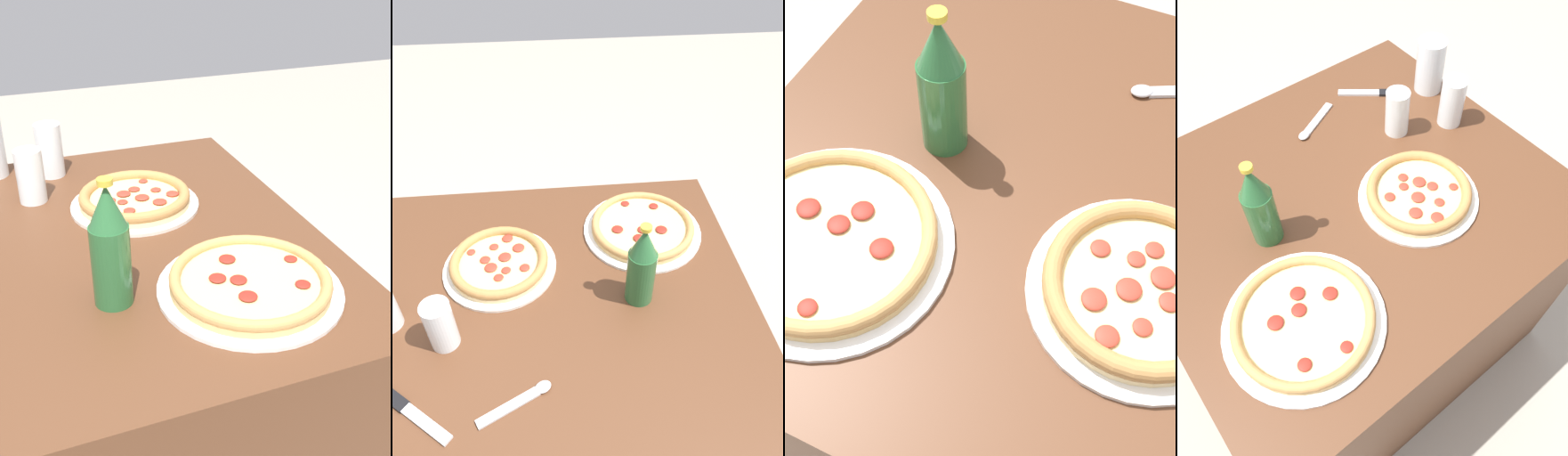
# 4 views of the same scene
# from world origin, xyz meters

# --- Properties ---
(table) EXTENTS (0.98, 0.88, 0.76)m
(table) POSITION_xyz_m (0.00, 0.00, 0.38)
(table) COLOR #56331E
(table) RESTS_ON ground_plane
(pizza_margherita) EXTENTS (0.29, 0.29, 0.04)m
(pizza_margherita) POSITION_xyz_m (0.13, -0.11, 0.78)
(pizza_margherita) COLOR silver
(pizza_margherita) RESTS_ON table
(pizza_pepperoni) EXTENTS (0.33, 0.33, 0.04)m
(pizza_pepperoni) POSITION_xyz_m (-0.26, -0.21, 0.78)
(pizza_pepperoni) COLOR white
(pizza_pepperoni) RESTS_ON table
(glass_orange_juice) EXTENTS (0.06, 0.06, 0.13)m
(glass_orange_juice) POSITION_xyz_m (0.37, 0.04, 0.82)
(glass_orange_juice) COLOR white
(glass_orange_juice) RESTS_ON table
(glass_mango_juice) EXTENTS (0.06, 0.06, 0.12)m
(glass_mango_juice) POSITION_xyz_m (0.24, 0.10, 0.82)
(glass_mango_juice) COLOR white
(glass_mango_juice) RESTS_ON table
(beer_bottle) EXTENTS (0.07, 0.07, 0.23)m
(beer_bottle) POSITION_xyz_m (-0.21, 0.02, 0.87)
(beer_bottle) COLOR #286033
(beer_bottle) RESTS_ON table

